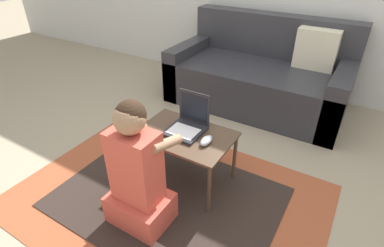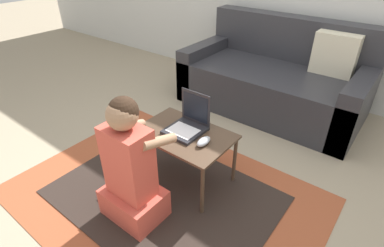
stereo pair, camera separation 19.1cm
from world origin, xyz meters
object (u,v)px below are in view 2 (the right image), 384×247
couch (276,79)px  computer_mouse (204,141)px  laptop_desk (184,139)px  laptop (188,125)px  person_seated (131,170)px

couch → computer_mouse: couch is taller
laptop_desk → laptop: laptop is taller
computer_mouse → laptop_desk: bearing=173.2°
laptop → person_seated: size_ratio=0.30×
couch → laptop: size_ratio=6.89×
couch → person_seated: (-0.05, -1.82, 0.06)m
laptop_desk → computer_mouse: bearing=-6.8°
computer_mouse → person_seated: 0.46m
laptop_desk → person_seated: 0.44m
person_seated → couch: bearing=88.6°
couch → computer_mouse: bearing=-83.7°
laptop_desk → laptop: bearing=100.4°
couch → laptop_desk: (-0.01, -1.39, 0.06)m
person_seated → laptop_desk: bearing=85.7°
couch → laptop: couch is taller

